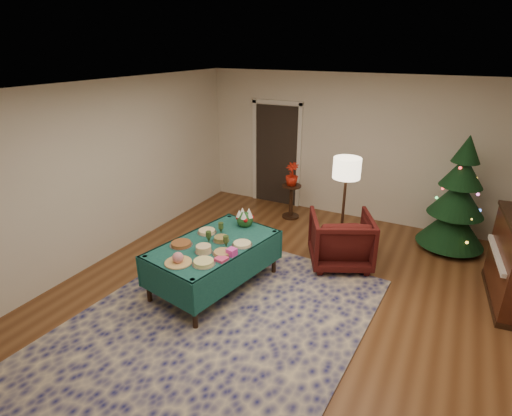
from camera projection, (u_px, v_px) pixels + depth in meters
The scene contains 23 objects.
room_shell at pixel (277, 215), 4.57m from camera, with size 7.00×7.00×7.00m.
doorway at pixel (276, 152), 8.21m from camera, with size 1.08×0.04×2.16m.
rug at pixel (213, 327), 4.80m from camera, with size 3.20×4.20×0.02m, color #15184F.
buffet_table at pixel (214, 252), 5.41m from camera, with size 1.35×1.93×0.69m.
platter_0 at pixel (178, 259), 4.84m from camera, with size 0.34×0.34×0.15m.
platter_1 at pixel (204, 263), 4.82m from camera, with size 0.29×0.29×0.06m.
platter_2 at pixel (181, 244), 5.28m from camera, with size 0.30×0.30×0.05m.
platter_3 at pixel (204, 249), 5.10m from camera, with size 0.23×0.23×0.09m.
platter_4 at pixel (223, 253), 5.07m from camera, with size 0.27×0.27×0.04m.
platter_5 at pixel (207, 232), 5.63m from camera, with size 0.27×0.27×0.05m.
platter_6 at pixel (221, 239), 5.39m from camera, with size 0.23×0.23×0.07m.
platter_7 at pixel (242, 244), 5.29m from camera, with size 0.27×0.27×0.04m.
goblet_0 at pixel (221, 228), 5.60m from camera, with size 0.07×0.07×0.16m.
goblet_1 at pixel (226, 241), 5.21m from camera, with size 0.07×0.07×0.16m.
goblet_2 at pixel (209, 237), 5.34m from camera, with size 0.07×0.07×0.16m.
napkin_stack at pixel (222, 259), 4.92m from camera, with size 0.14×0.14×0.04m, color #DD3D72.
gift_box at pixel (232, 252), 5.03m from camera, with size 0.11×0.11×0.09m, color #E840B5.
centerpiece at pixel (245, 218), 5.82m from camera, with size 0.25×0.25×0.28m.
armchair at pixel (341, 237), 6.03m from camera, with size 0.88×0.83×0.91m, color #3E0F0D.
floor_lamp at pixel (346, 175), 5.78m from camera, with size 0.40×0.40×1.66m.
side_table at pixel (291, 202), 7.74m from camera, with size 0.37×0.37×0.66m.
potted_plant at pixel (292, 179), 7.57m from camera, with size 0.25×0.44×0.25m, color #B71D0D.
christmas_tree at pixel (457, 200), 6.36m from camera, with size 1.35×1.35×1.91m.
Camera 1 is at (1.71, -3.84, 3.17)m, focal length 28.00 mm.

